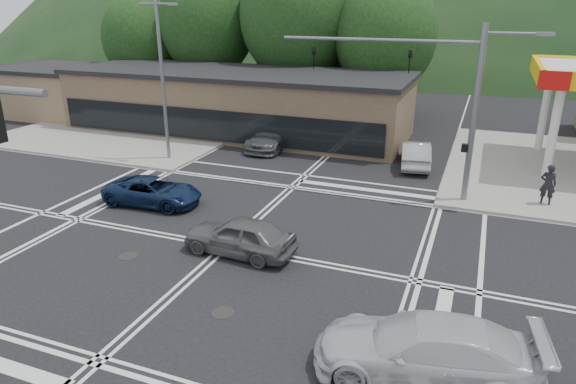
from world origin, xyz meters
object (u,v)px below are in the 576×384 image
(car_blue_west, at_px, (153,191))
(car_queue_b, at_px, (356,136))
(car_grey_center, at_px, (240,236))
(car_queue_a, at_px, (416,154))
(pedestrian, at_px, (548,184))
(car_silver_east, at_px, (425,349))
(car_northbound, at_px, (273,136))

(car_blue_west, relative_size, car_queue_b, 1.13)
(car_grey_center, relative_size, car_queue_b, 1.05)
(car_blue_west, relative_size, car_queue_a, 1.02)
(pedestrian, bearing_deg, car_queue_a, -28.92)
(car_silver_east, relative_size, car_queue_a, 1.24)
(car_grey_center, xyz_separation_m, pedestrian, (10.93, 9.23, 0.37))
(car_northbound, relative_size, pedestrian, 2.82)
(car_queue_b, bearing_deg, car_blue_west, 66.71)
(car_queue_a, xyz_separation_m, pedestrian, (6.43, -4.09, 0.36))
(car_grey_center, bearing_deg, car_queue_a, 164.20)
(car_blue_west, xyz_separation_m, pedestrian, (16.86, 6.21, 0.46))
(car_blue_west, height_order, pedestrian, pedestrian)
(car_queue_b, bearing_deg, car_silver_east, 110.15)
(car_grey_center, relative_size, car_northbound, 0.80)
(car_grey_center, distance_m, car_silver_east, 8.45)
(car_grey_center, height_order, pedestrian, pedestrian)
(car_silver_east, distance_m, pedestrian, 14.07)
(car_silver_east, xyz_separation_m, car_queue_a, (-2.74, 17.67, -0.07))
(car_queue_a, relative_size, car_northbound, 0.84)
(car_silver_east, bearing_deg, car_queue_b, -169.36)
(car_grey_center, height_order, car_queue_a, car_queue_a)
(car_blue_west, height_order, car_grey_center, car_grey_center)
(car_grey_center, height_order, car_silver_east, car_silver_east)
(pedestrian, bearing_deg, car_silver_east, 78.33)
(car_silver_east, bearing_deg, car_blue_west, -127.25)
(car_grey_center, height_order, car_northbound, car_northbound)
(car_queue_b, relative_size, car_northbound, 0.76)
(car_silver_east, distance_m, car_queue_b, 21.89)
(car_queue_a, xyz_separation_m, car_northbound, (-9.04, 0.70, 0.03))
(car_silver_east, relative_size, car_northbound, 1.05)
(car_blue_west, distance_m, car_queue_b, 14.72)
(car_silver_east, height_order, car_queue_a, car_silver_east)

